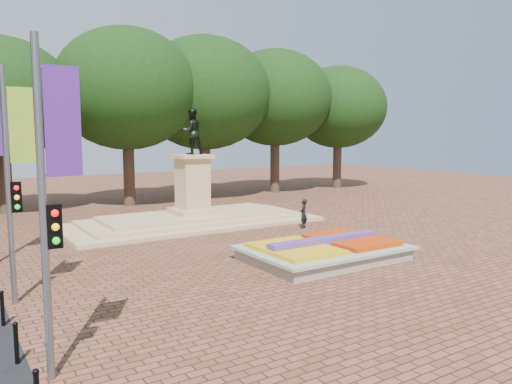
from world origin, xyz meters
TOP-DOWN VIEW (x-y plane):
  - ground at (0.00, 0.00)m, footprint 90.00×90.00m
  - flower_bed at (1.03, -2.00)m, footprint 6.30×4.30m
  - monument at (0.00, 8.00)m, footprint 14.00×6.00m
  - tree_row_back at (2.33, 18.00)m, footprint 44.80×8.80m
  - banner_poles at (-10.08, -1.31)m, footprint 0.88×11.17m
  - pedestrian at (4.46, 3.72)m, footprint 0.68×0.65m

SIDE VIEW (x-z plane):
  - ground at x=0.00m, z-range 0.00..0.00m
  - flower_bed at x=1.03m, z-range -0.08..0.83m
  - pedestrian at x=4.46m, z-range 0.00..1.58m
  - monument at x=0.00m, z-range -2.32..4.09m
  - banner_poles at x=-10.08m, z-range 0.38..7.38m
  - tree_row_back at x=2.33m, z-range 1.46..11.89m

